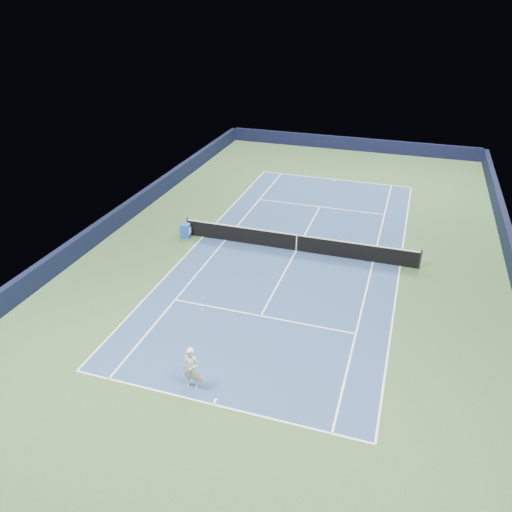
% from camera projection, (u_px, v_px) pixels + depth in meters
% --- Properties ---
extents(ground, '(40.00, 40.00, 0.00)m').
position_uv_depth(ground, '(296.00, 251.00, 27.05)').
color(ground, '#30502B').
rests_on(ground, ground).
extents(wall_far, '(22.00, 0.35, 1.10)m').
position_uv_depth(wall_far, '(351.00, 144.00, 43.36)').
color(wall_far, black).
rests_on(wall_far, ground).
extents(wall_left, '(0.35, 40.00, 1.10)m').
position_uv_depth(wall_left, '(120.00, 216.00, 29.72)').
color(wall_left, black).
rests_on(wall_left, ground).
extents(court_surface, '(10.97, 23.77, 0.01)m').
position_uv_depth(court_surface, '(296.00, 251.00, 27.05)').
color(court_surface, navy).
rests_on(court_surface, ground).
extents(baseline_far, '(10.97, 0.08, 0.00)m').
position_uv_depth(baseline_far, '(335.00, 179.00, 36.98)').
color(baseline_far, white).
rests_on(baseline_far, ground).
extents(baseline_near, '(10.97, 0.08, 0.00)m').
position_uv_depth(baseline_near, '(213.00, 404.00, 17.11)').
color(baseline_near, white).
rests_on(baseline_near, ground).
extents(sideline_doubles_right, '(0.08, 23.77, 0.00)m').
position_uv_depth(sideline_doubles_right, '(400.00, 266.00, 25.56)').
color(sideline_doubles_right, white).
rests_on(sideline_doubles_right, ground).
extents(sideline_doubles_left, '(0.08, 23.77, 0.00)m').
position_uv_depth(sideline_doubles_left, '(203.00, 237.00, 28.53)').
color(sideline_doubles_left, white).
rests_on(sideline_doubles_left, ground).
extents(sideline_singles_right, '(0.08, 23.77, 0.00)m').
position_uv_depth(sideline_singles_right, '(373.00, 262.00, 25.93)').
color(sideline_singles_right, white).
rests_on(sideline_singles_right, ground).
extents(sideline_singles_left, '(0.08, 23.77, 0.00)m').
position_uv_depth(sideline_singles_left, '(225.00, 240.00, 28.16)').
color(sideline_singles_left, white).
rests_on(sideline_singles_left, ground).
extents(service_line_far, '(8.23, 0.08, 0.00)m').
position_uv_depth(service_line_far, '(320.00, 207.00, 32.40)').
color(service_line_far, white).
rests_on(service_line_far, ground).
extents(service_line_near, '(8.23, 0.08, 0.00)m').
position_uv_depth(service_line_near, '(261.00, 316.00, 21.70)').
color(service_line_near, white).
rests_on(service_line_near, ground).
extents(center_service_line, '(0.08, 12.80, 0.00)m').
position_uv_depth(center_service_line, '(296.00, 251.00, 27.05)').
color(center_service_line, white).
rests_on(center_service_line, ground).
extents(center_mark_far, '(0.08, 0.30, 0.00)m').
position_uv_depth(center_mark_far, '(334.00, 180.00, 36.86)').
color(center_mark_far, white).
rests_on(center_mark_far, ground).
extents(center_mark_near, '(0.08, 0.30, 0.00)m').
position_uv_depth(center_mark_near, '(215.00, 401.00, 17.24)').
color(center_mark_near, white).
rests_on(center_mark_near, ground).
extents(tennis_net, '(12.90, 0.10, 1.07)m').
position_uv_depth(tennis_net, '(297.00, 242.00, 26.81)').
color(tennis_net, black).
rests_on(tennis_net, ground).
extents(sponsor_cube, '(0.61, 0.53, 0.83)m').
position_uv_depth(sponsor_cube, '(185.00, 231.00, 28.29)').
color(sponsor_cube, '#1D49B1').
rests_on(sponsor_cube, ground).
extents(tennis_player, '(0.78, 1.24, 2.70)m').
position_uv_depth(tennis_player, '(191.00, 368.00, 17.49)').
color(tennis_player, silver).
rests_on(tennis_player, ground).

